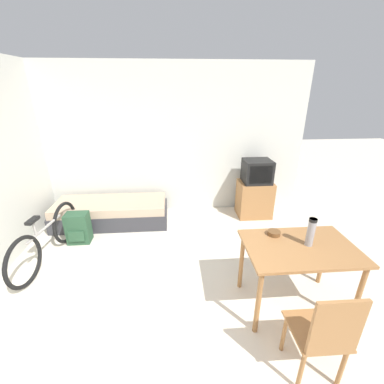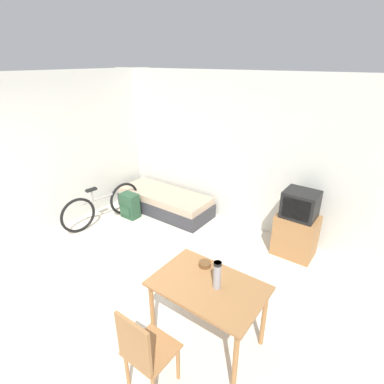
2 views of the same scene
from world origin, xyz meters
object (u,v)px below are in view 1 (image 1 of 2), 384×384
wooden_chair (324,333)px  mate_bowl (274,233)px  tv (255,190)px  backpack (78,228)px  dining_table (299,255)px  thermos_flask (311,231)px  bicycle (47,239)px  daybed (112,212)px

wooden_chair → mate_bowl: (-0.04, 1.02, 0.27)m
tv → mate_bowl: (-0.42, -1.93, 0.29)m
wooden_chair → backpack: bearing=139.1°
dining_table → backpack: size_ratio=2.30×
thermos_flask → backpack: bearing=152.9°
tv → bicycle: 3.46m
dining_table → thermos_flask: (0.09, 0.02, 0.27)m
dining_table → thermos_flask: size_ratio=3.71×
wooden_chair → mate_bowl: bearing=92.4°
bicycle → mate_bowl: 3.01m
dining_table → bicycle: 3.24m
backpack → wooden_chair: bearing=-40.9°
dining_table → bicycle: (-3.05, 1.05, -0.34)m
tv → daybed: bearing=-178.2°
daybed → wooden_chair: bearing=-52.0°
tv → dining_table: 2.18m
daybed → tv: 2.64m
wooden_chair → backpack: 3.49m
tv → dining_table: (-0.23, -2.16, 0.16)m
tv → wooden_chair: (-0.38, -2.96, 0.02)m
daybed → dining_table: (2.40, -2.08, 0.47)m
mate_bowl → dining_table: bearing=-49.9°
mate_bowl → backpack: 2.93m
backpack → dining_table: bearing=-28.1°
thermos_flask → backpack: (-2.87, 1.47, -0.70)m
dining_table → wooden_chair: (-0.15, -0.79, -0.15)m
thermos_flask → wooden_chair: bearing=-106.6°
mate_bowl → backpack: mate_bowl is taller
tv → mate_bowl: size_ratio=7.92×
mate_bowl → tv: bearing=77.7°
daybed → tv: size_ratio=1.81×
bicycle → backpack: size_ratio=3.28×
bicycle → thermos_flask: (3.14, -1.04, 0.61)m
dining_table → wooden_chair: 0.82m
bicycle → backpack: (0.27, 0.43, -0.09)m
daybed → wooden_chair: wooden_chair is taller
tv → dining_table: tv is taller
bicycle → dining_table: bearing=-19.1°
dining_table → thermos_flask: 0.28m
dining_table → bicycle: dining_table is taller
tv → backpack: size_ratio=2.21×
wooden_chair → backpack: wooden_chair is taller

